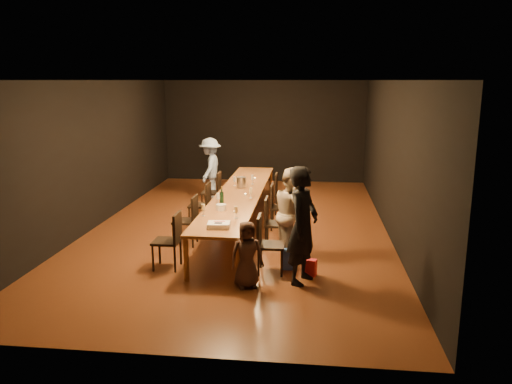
# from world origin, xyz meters

# --- Properties ---
(ground) EXTENTS (10.00, 10.00, 0.00)m
(ground) POSITION_xyz_m (0.00, 0.00, 0.00)
(ground) COLOR #462011
(ground) RESTS_ON ground
(room_shell) EXTENTS (6.04, 10.04, 3.02)m
(room_shell) POSITION_xyz_m (0.00, 0.00, 2.08)
(room_shell) COLOR black
(room_shell) RESTS_ON ground
(table) EXTENTS (0.90, 6.00, 0.75)m
(table) POSITION_xyz_m (0.00, 0.00, 0.70)
(table) COLOR brown
(table) RESTS_ON ground
(chair_right_0) EXTENTS (0.42, 0.42, 0.93)m
(chair_right_0) POSITION_xyz_m (0.85, -2.40, 0.47)
(chair_right_0) COLOR black
(chair_right_0) RESTS_ON ground
(chair_right_1) EXTENTS (0.42, 0.42, 0.93)m
(chair_right_1) POSITION_xyz_m (0.85, -1.20, 0.47)
(chair_right_1) COLOR black
(chair_right_1) RESTS_ON ground
(chair_right_2) EXTENTS (0.42, 0.42, 0.93)m
(chair_right_2) POSITION_xyz_m (0.85, 0.00, 0.47)
(chair_right_2) COLOR black
(chair_right_2) RESTS_ON ground
(chair_right_3) EXTENTS (0.42, 0.42, 0.93)m
(chair_right_3) POSITION_xyz_m (0.85, 1.20, 0.47)
(chair_right_3) COLOR black
(chair_right_3) RESTS_ON ground
(chair_left_0) EXTENTS (0.42, 0.42, 0.93)m
(chair_left_0) POSITION_xyz_m (-0.85, -2.40, 0.47)
(chair_left_0) COLOR black
(chair_left_0) RESTS_ON ground
(chair_left_1) EXTENTS (0.42, 0.42, 0.93)m
(chair_left_1) POSITION_xyz_m (-0.85, -1.20, 0.47)
(chair_left_1) COLOR black
(chair_left_1) RESTS_ON ground
(chair_left_2) EXTENTS (0.42, 0.42, 0.93)m
(chair_left_2) POSITION_xyz_m (-0.85, 0.00, 0.47)
(chair_left_2) COLOR black
(chair_left_2) RESTS_ON ground
(chair_left_3) EXTENTS (0.42, 0.42, 0.93)m
(chair_left_3) POSITION_xyz_m (-0.85, 1.20, 0.47)
(chair_left_3) COLOR black
(chair_left_3) RESTS_ON ground
(woman_birthday) EXTENTS (0.63, 0.76, 1.78)m
(woman_birthday) POSITION_xyz_m (1.35, -2.73, 0.89)
(woman_birthday) COLOR black
(woman_birthday) RESTS_ON ground
(woman_tan) EXTENTS (0.77, 0.89, 1.58)m
(woman_tan) POSITION_xyz_m (1.15, -1.69, 0.79)
(woman_tan) COLOR #C0AA90
(woman_tan) RESTS_ON ground
(man_blue) EXTENTS (0.64, 1.04, 1.56)m
(man_blue) POSITION_xyz_m (-1.15, 2.58, 0.78)
(man_blue) COLOR #89A2D3
(man_blue) RESTS_ON ground
(child) EXTENTS (0.57, 0.47, 1.00)m
(child) POSITION_xyz_m (0.54, -3.01, 0.50)
(child) COLOR #452E26
(child) RESTS_ON ground
(gift_bag_red) EXTENTS (0.25, 0.18, 0.26)m
(gift_bag_red) POSITION_xyz_m (1.46, -2.47, 0.13)
(gift_bag_red) COLOR red
(gift_bag_red) RESTS_ON ground
(gift_bag_blue) EXTENTS (0.26, 0.18, 0.32)m
(gift_bag_blue) POSITION_xyz_m (1.13, -2.21, 0.16)
(gift_bag_blue) COLOR #2955B2
(gift_bag_blue) RESTS_ON ground
(birthday_cake) EXTENTS (0.37, 0.31, 0.08)m
(birthday_cake) POSITION_xyz_m (0.04, -2.51, 0.79)
(birthday_cake) COLOR white
(birthday_cake) RESTS_ON table
(plate_stack) EXTENTS (0.24, 0.24, 0.10)m
(plate_stack) POSITION_xyz_m (-0.12, -1.45, 0.80)
(plate_stack) COLOR white
(plate_stack) RESTS_ON table
(champagne_bottle) EXTENTS (0.09, 0.09, 0.31)m
(champagne_bottle) POSITION_xyz_m (-0.20, -0.93, 0.91)
(champagne_bottle) COLOR black
(champagne_bottle) RESTS_ON table
(ice_bucket) EXTENTS (0.26, 0.26, 0.22)m
(ice_bucket) POSITION_xyz_m (-0.04, 0.50, 0.86)
(ice_bucket) COLOR #B6B5BB
(ice_bucket) RESTS_ON table
(wineglass_0) EXTENTS (0.06, 0.06, 0.21)m
(wineglass_0) POSITION_xyz_m (-0.35, -1.87, 0.85)
(wineglass_0) COLOR beige
(wineglass_0) RESTS_ON table
(wineglass_1) EXTENTS (0.06, 0.06, 0.21)m
(wineglass_1) POSITION_xyz_m (0.22, -1.95, 0.85)
(wineglass_1) COLOR beige
(wineglass_1) RESTS_ON table
(wineglass_2) EXTENTS (0.06, 0.06, 0.21)m
(wineglass_2) POSITION_xyz_m (-0.26, -1.02, 0.85)
(wineglass_2) COLOR silver
(wineglass_2) RESTS_ON table
(wineglass_3) EXTENTS (0.06, 0.06, 0.21)m
(wineglass_3) POSITION_xyz_m (0.29, -0.48, 0.85)
(wineglass_3) COLOR beige
(wineglass_3) RESTS_ON table
(wineglass_4) EXTENTS (0.06, 0.06, 0.21)m
(wineglass_4) POSITION_xyz_m (-0.20, 0.62, 0.85)
(wineglass_4) COLOR silver
(wineglass_4) RESTS_ON table
(wineglass_5) EXTENTS (0.06, 0.06, 0.21)m
(wineglass_5) POSITION_xyz_m (0.16, 0.85, 0.85)
(wineglass_5) COLOR silver
(wineglass_5) RESTS_ON table
(tealight_near) EXTENTS (0.05, 0.05, 0.03)m
(tealight_near) POSITION_xyz_m (0.15, -1.62, 0.77)
(tealight_near) COLOR #B2B7B2
(tealight_near) RESTS_ON table
(tealight_mid) EXTENTS (0.05, 0.05, 0.03)m
(tealight_mid) POSITION_xyz_m (0.15, -0.26, 0.77)
(tealight_mid) COLOR #B2B7B2
(tealight_mid) RESTS_ON table
(tealight_far) EXTENTS (0.05, 0.05, 0.03)m
(tealight_far) POSITION_xyz_m (0.15, 1.41, 0.77)
(tealight_far) COLOR #B2B7B2
(tealight_far) RESTS_ON table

